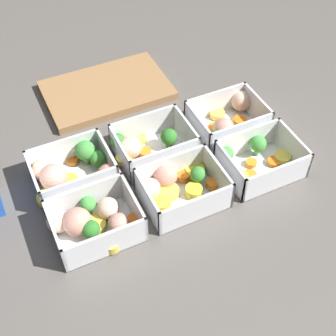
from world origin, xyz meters
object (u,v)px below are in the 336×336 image
(container_near_right, at_px, (256,161))
(container_far_left, at_px, (73,172))
(container_far_right, at_px, (230,120))
(container_far_center, at_px, (147,147))
(container_near_left, at_px, (91,222))
(container_near_center, at_px, (176,186))

(container_near_right, bearing_deg, container_far_left, 159.99)
(container_far_left, distance_m, container_far_right, 0.35)
(container_near_right, relative_size, container_far_center, 1.03)
(container_near_right, xyz_separation_m, container_far_left, (-0.33, 0.12, 0.00))
(container_far_center, relative_size, container_far_right, 0.94)
(container_far_center, xyz_separation_m, container_far_right, (0.19, -0.00, -0.00))
(container_near_right, distance_m, container_far_center, 0.22)
(container_near_left, distance_m, container_near_right, 0.34)
(container_near_left, relative_size, container_far_center, 1.07)
(container_near_left, bearing_deg, container_near_right, 0.39)
(container_far_left, relative_size, container_far_center, 1.13)
(container_far_left, bearing_deg, container_near_center, -34.62)
(container_near_center, xyz_separation_m, container_far_right, (0.18, 0.11, 0.00))
(container_near_right, xyz_separation_m, container_far_center, (-0.18, 0.13, 0.00))
(container_far_right, bearing_deg, container_far_left, -179.56)
(container_near_left, bearing_deg, container_near_center, 3.76)
(container_near_center, bearing_deg, container_far_right, 32.02)
(container_near_center, bearing_deg, container_near_left, -176.24)
(container_near_center, relative_size, container_far_left, 0.90)
(container_near_left, bearing_deg, container_far_center, 38.14)
(container_near_right, bearing_deg, container_near_left, -179.61)
(container_far_left, bearing_deg, container_near_right, -20.01)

